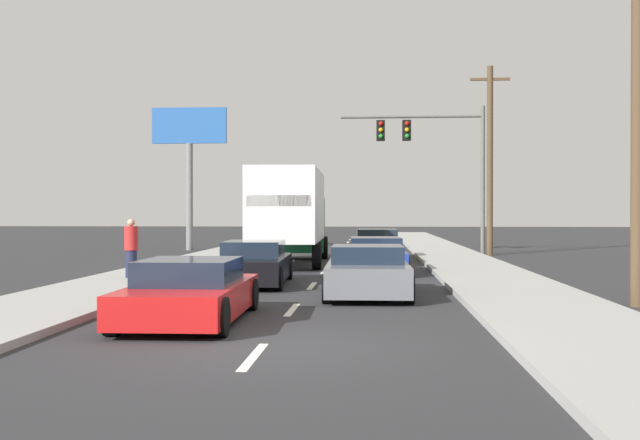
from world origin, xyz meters
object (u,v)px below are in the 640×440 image
at_px(box_truck, 291,211).
at_px(roadside_billboard, 189,149).
at_px(utility_pole_near, 638,84).
at_px(utility_pole_mid, 490,158).
at_px(pedestrian_near_corner, 131,248).
at_px(traffic_signal_mast, 424,144).
at_px(car_blue, 375,256).
at_px(car_gray, 367,272).
at_px(car_black, 254,264).
at_px(car_yellow, 377,245).
at_px(car_red, 190,293).

bearing_deg(box_truck, roadside_billboard, 121.52).
bearing_deg(roadside_billboard, utility_pole_near, -56.42).
height_order(utility_pole_mid, pedestrian_near_corner, utility_pole_mid).
bearing_deg(box_truck, pedestrian_near_corner, -116.18).
distance_m(traffic_signal_mast, roadside_billboard, 12.38).
xyz_separation_m(utility_pole_near, roadside_billboard, (-15.12, 22.77, 0.63)).
xyz_separation_m(car_blue, pedestrian_near_corner, (-6.90, -3.71, 0.41)).
bearing_deg(car_gray, roadside_billboard, 114.12).
bearing_deg(traffic_signal_mast, car_black, -110.04).
bearing_deg(utility_pole_near, car_black, 154.11).
xyz_separation_m(traffic_signal_mast, pedestrian_near_corner, (-9.26, -15.24, -4.26)).
relative_size(car_black, car_yellow, 1.08).
distance_m(car_yellow, car_gray, 14.35).
xyz_separation_m(car_red, utility_pole_mid, (8.69, 21.81, 3.97)).
bearing_deg(box_truck, utility_pole_near, -54.71).
bearing_deg(car_blue, car_red, -106.93).
xyz_separation_m(box_truck, car_yellow, (3.28, 3.80, -1.45)).
distance_m(utility_pole_mid, pedestrian_near_corner, 19.18).
bearing_deg(traffic_signal_mast, utility_pole_mid, -16.44).
xyz_separation_m(car_gray, traffic_signal_mast, (2.58, 18.24, 4.67)).
relative_size(car_red, roadside_billboard, 0.60).
distance_m(car_red, pedestrian_near_corner, 8.23).
height_order(roadside_billboard, pedestrian_near_corner, roadside_billboard).
xyz_separation_m(car_yellow, car_gray, (-0.31, -14.35, -0.02)).
relative_size(car_yellow, pedestrian_near_corner, 2.52).
relative_size(car_yellow, car_gray, 0.99).
distance_m(box_truck, pedestrian_near_corner, 8.48).
height_order(utility_pole_mid, roadside_billboard, utility_pole_mid).
bearing_deg(traffic_signal_mast, car_gray, -98.04).
height_order(box_truck, roadside_billboard, roadside_billboard).
distance_m(car_gray, utility_pole_near, 7.19).
relative_size(car_yellow, traffic_signal_mast, 0.60).
xyz_separation_m(car_gray, utility_pole_near, (5.66, -1.64, 4.11)).
bearing_deg(utility_pole_mid, utility_pole_near, -89.56).
height_order(box_truck, car_yellow, box_truck).
bearing_deg(car_red, car_black, 89.56).
relative_size(roadside_billboard, pedestrian_near_corner, 4.50).
bearing_deg(utility_pole_mid, car_red, -111.72).
distance_m(car_red, car_gray, 5.46).
bearing_deg(pedestrian_near_corner, car_red, -64.74).
bearing_deg(utility_pole_mid, box_truck, -141.18).
bearing_deg(car_red, traffic_signal_mast, 75.77).
bearing_deg(roadside_billboard, car_gray, -65.88).
xyz_separation_m(car_red, car_yellow, (3.49, 18.78, 0.05)).
bearing_deg(car_black, traffic_signal_mast, 69.96).
bearing_deg(car_yellow, utility_pole_near, -71.51).
height_order(car_blue, pedestrian_near_corner, pedestrian_near_corner).
height_order(car_black, car_red, car_black).
relative_size(car_black, utility_pole_near, 0.50).
distance_m(car_red, utility_pole_mid, 23.81).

